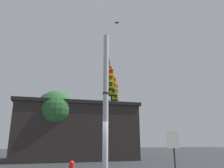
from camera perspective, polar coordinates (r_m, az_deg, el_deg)
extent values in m
cylinder|color=#ADB2B7|center=(9.29, -1.76, -5.27)|extent=(0.24, 0.24, 6.63)
cylinder|color=#ADB2B7|center=(12.62, -0.03, 3.59)|extent=(2.28, 5.28, 0.17)
cylinder|color=black|center=(11.59, -0.54, 4.39)|extent=(0.08, 0.08, 0.18)
cube|color=gold|center=(11.40, -0.54, 1.48)|extent=(0.36, 0.30, 1.05)
sphere|color=red|center=(11.33, -0.28, 3.44)|extent=(0.22, 0.22, 0.22)
cube|color=gold|center=(11.34, -0.25, 3.94)|extent=(0.24, 0.20, 0.03)
sphere|color=brown|center=(11.22, -0.28, 1.74)|extent=(0.22, 0.22, 0.22)
cube|color=gold|center=(11.24, -0.25, 2.25)|extent=(0.24, 0.20, 0.03)
sphere|color=#0F4C19|center=(11.13, -0.28, 0.02)|extent=(0.22, 0.22, 0.22)
cube|color=gold|center=(11.14, -0.25, 0.53)|extent=(0.24, 0.20, 0.03)
cube|color=black|center=(11.55, -0.77, 1.25)|extent=(0.54, 0.03, 1.22)
cylinder|color=black|center=(13.13, 0.23, 2.02)|extent=(0.08, 0.08, 0.18)
cube|color=gold|center=(12.97, 0.23, -0.57)|extent=(0.36, 0.30, 1.05)
sphere|color=red|center=(12.88, 0.47, 1.13)|extent=(0.22, 0.22, 0.22)
cube|color=gold|center=(12.89, 0.50, 1.58)|extent=(0.24, 0.20, 0.03)
sphere|color=brown|center=(12.79, 0.48, -0.37)|extent=(0.22, 0.22, 0.22)
cube|color=gold|center=(12.80, 0.50, 0.08)|extent=(0.24, 0.20, 0.03)
sphere|color=#0F4C19|center=(12.71, 0.48, -1.90)|extent=(0.22, 0.22, 0.22)
cube|color=gold|center=(12.71, 0.51, -1.44)|extent=(0.24, 0.20, 0.03)
cube|color=black|center=(13.12, 0.02, -0.75)|extent=(0.54, 0.03, 1.22)
cylinder|color=black|center=(14.70, 0.83, 0.16)|extent=(0.08, 0.08, 0.18)
cube|color=gold|center=(14.55, 0.84, -2.18)|extent=(0.36, 0.30, 1.05)
sphere|color=red|center=(14.46, 1.06, -0.67)|extent=(0.22, 0.22, 0.22)
cube|color=gold|center=(14.46, 1.08, -0.27)|extent=(0.24, 0.20, 0.03)
sphere|color=brown|center=(14.37, 1.07, -2.02)|extent=(0.22, 0.22, 0.22)
cube|color=gold|center=(14.38, 1.09, -1.62)|extent=(0.24, 0.20, 0.03)
sphere|color=#0F4C19|center=(14.30, 1.07, -3.39)|extent=(0.22, 0.22, 0.22)
cube|color=gold|center=(14.30, 1.10, -2.98)|extent=(0.24, 0.20, 0.03)
cube|color=black|center=(14.71, 0.65, -2.32)|extent=(0.54, 0.03, 1.22)
cube|color=#147238|center=(10.07, -1.22, -3.44)|extent=(0.46, 1.06, 0.22)
cube|color=white|center=(10.07, -1.23, -3.45)|extent=(0.43, 1.05, 0.04)
cylinder|color=#262626|center=(9.38, -1.73, -2.57)|extent=(0.28, 0.28, 0.08)
ellipsoid|color=black|center=(14.84, 1.29, 16.39)|extent=(0.24, 0.24, 0.08)
cube|color=black|center=(14.86, 1.22, 16.40)|extent=(0.26, 0.27, 0.11)
cube|color=black|center=(14.84, 1.36, 16.44)|extent=(0.27, 0.27, 0.03)
cube|color=#282321|center=(20.56, -9.68, -13.01)|extent=(10.80, 5.45, 4.81)
cube|color=#193F1E|center=(23.48, -10.44, -12.63)|extent=(9.66, 1.16, 0.30)
cube|color=black|center=(20.80, -9.37, -5.97)|extent=(11.23, 5.67, 0.30)
cylinder|color=#4C3823|center=(19.18, -15.72, -15.26)|extent=(0.31, 0.31, 2.99)
sphere|color=#28602D|center=(19.35, -15.14, -7.10)|extent=(3.59, 3.59, 3.59)
sphere|color=red|center=(10.35, -10.93, -20.50)|extent=(0.23, 0.23, 0.23)
cylinder|color=#333333|center=(10.37, 16.85, -20.20)|extent=(0.08, 0.08, 1.40)
cube|color=silver|center=(10.32, 16.40, -14.40)|extent=(0.60, 0.04, 0.76)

